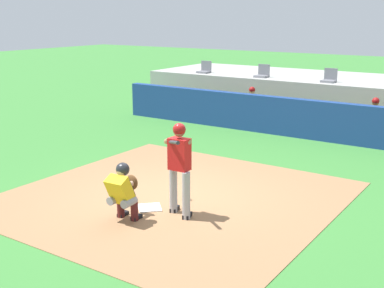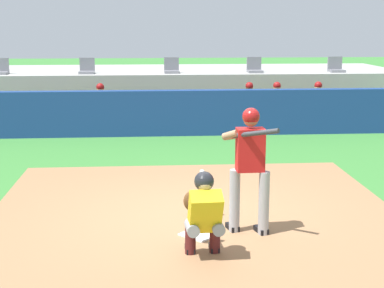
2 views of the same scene
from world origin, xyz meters
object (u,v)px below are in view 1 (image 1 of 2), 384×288
at_px(home_plate, 150,208).
at_px(catcher_crouched, 123,190).
at_px(dugout_player_1, 373,119).
at_px(stadium_seat_2, 329,78).
at_px(dugout_player_0, 250,105).
at_px(stadium_seat_0, 205,70).
at_px(stadium_seat_1, 262,74).
at_px(batter_at_plate, 179,164).

xyz_separation_m(home_plate, catcher_crouched, (-0.02, -0.72, 0.58)).
height_order(dugout_player_1, stadium_seat_2, stadium_seat_2).
bearing_deg(home_plate, stadium_seat_2, 90.00).
distance_m(catcher_crouched, dugout_player_1, 9.12).
relative_size(home_plate, dugout_player_1, 0.34).
bearing_deg(dugout_player_0, home_plate, -75.89).
distance_m(stadium_seat_0, stadium_seat_1, 2.60).
bearing_deg(stadium_seat_2, catcher_crouched, -90.10).
bearing_deg(stadium_seat_2, stadium_seat_0, 180.00).
height_order(catcher_crouched, stadium_seat_2, stadium_seat_2).
bearing_deg(stadium_seat_2, stadium_seat_1, 180.00).
xyz_separation_m(dugout_player_1, stadium_seat_0, (-7.31, 2.03, 0.86)).
xyz_separation_m(dugout_player_1, stadium_seat_1, (-4.71, 2.03, 0.86)).
bearing_deg(batter_at_plate, stadium_seat_2, 93.90).
height_order(stadium_seat_0, stadium_seat_2, same).
height_order(stadium_seat_0, stadium_seat_1, same).
bearing_deg(stadium_seat_0, stadium_seat_1, 0.00).
bearing_deg(dugout_player_0, stadium_seat_2, 44.83).
bearing_deg(stadium_seat_1, dugout_player_0, -74.79).
distance_m(home_plate, stadium_seat_1, 10.61).
distance_m(dugout_player_0, dugout_player_1, 4.16).
xyz_separation_m(home_plate, stadium_seat_2, (0.00, 10.18, 1.51)).
height_order(catcher_crouched, dugout_player_1, dugout_player_1).
xyz_separation_m(stadium_seat_1, stadium_seat_2, (2.60, 0.00, 0.00)).
bearing_deg(dugout_player_0, catcher_crouched, -77.12).
xyz_separation_m(catcher_crouched, stadium_seat_0, (-5.18, 10.90, 0.93)).
xyz_separation_m(batter_at_plate, catcher_crouched, (-0.71, -0.77, -0.43)).
relative_size(home_plate, stadium_seat_2, 0.92).
height_order(catcher_crouched, dugout_player_0, dugout_player_0).
relative_size(dugout_player_0, stadium_seat_1, 2.71).
relative_size(home_plate, dugout_player_0, 0.34).
height_order(home_plate, batter_at_plate, batter_at_plate).
height_order(home_plate, catcher_crouched, catcher_crouched).
relative_size(home_plate, catcher_crouched, 0.25).
xyz_separation_m(catcher_crouched, stadium_seat_1, (-2.58, 10.90, 0.93)).
xyz_separation_m(catcher_crouched, dugout_player_1, (2.13, 8.87, 0.07)).
xyz_separation_m(batter_at_plate, stadium_seat_1, (-3.29, 10.14, 0.50)).
xyz_separation_m(dugout_player_0, stadium_seat_1, (-0.55, 2.03, 0.86)).
height_order(catcher_crouched, stadium_seat_0, stadium_seat_0).
distance_m(home_plate, dugout_player_0, 8.42).
distance_m(catcher_crouched, stadium_seat_1, 11.24).
bearing_deg(stadium_seat_2, home_plate, -90.00).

